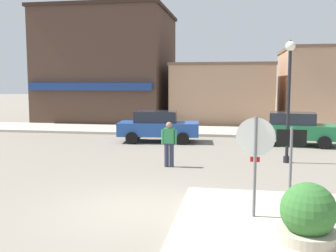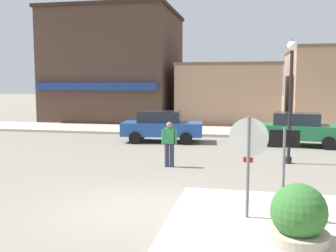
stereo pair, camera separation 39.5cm
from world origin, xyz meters
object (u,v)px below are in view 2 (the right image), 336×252
parked_car_second (299,129)px  one_way_sign (284,165)px  stop_sign (248,154)px  lamp_post (291,83)px  planter (298,220)px  pedestrian_crossing_near (169,143)px  parked_car_nearest (162,126)px

parked_car_second → one_way_sign: bearing=-98.6°
stop_sign → lamp_post: 7.00m
planter → parked_car_second: 12.31m
one_way_sign → pedestrian_crossing_near: one_way_sign is taller
parked_car_nearest → parked_car_second: 6.64m
one_way_sign → parked_car_second: one_way_sign is taller
parked_car_nearest → pedestrian_crossing_near: (1.52, -5.68, 0.06)m
stop_sign → pedestrian_crossing_near: (-2.73, 5.23, -0.65)m
stop_sign → parked_car_nearest: (-4.25, 10.91, -0.71)m
planter → one_way_sign: bearing=99.3°
parked_car_nearest → parked_car_second: bearing=1.1°
planter → pedestrian_crossing_near: (-3.62, 6.40, 0.31)m
stop_sign → planter: (0.90, -1.17, -0.96)m
one_way_sign → parked_car_nearest: size_ratio=0.51×
stop_sign → one_way_sign: (0.72, -0.07, -0.19)m
planter → pedestrian_crossing_near: bearing=119.5°
planter → pedestrian_crossing_near: size_ratio=0.76×
lamp_post → parked_car_second: (0.89, 4.35, -2.15)m
one_way_sign → planter: 1.35m
lamp_post → parked_car_second: size_ratio=1.09×
parked_car_second → pedestrian_crossing_near: pedestrian_crossing_near is taller
planter → pedestrian_crossing_near: 7.36m
stop_sign → planter: bearing=-52.6°
parked_car_nearest → stop_sign: bearing=-68.7°
parked_car_nearest → pedestrian_crossing_near: size_ratio=2.57×
one_way_sign → parked_car_second: 11.25m
stop_sign → lamp_post: size_ratio=0.51×
stop_sign → planter: size_ratio=1.88×
stop_sign → parked_car_second: 11.32m
planter → lamp_post: (0.61, 7.86, 2.40)m
planter → lamp_post: size_ratio=0.27×
parked_car_nearest → lamp_post: bearing=-36.3°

